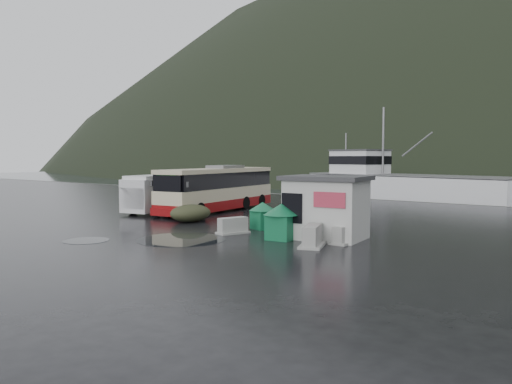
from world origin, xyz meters
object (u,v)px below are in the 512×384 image
Objects in this scene: waste_bin_left at (263,229)px; dome_tent at (191,222)px; coach_bus at (218,211)px; waste_bin_right at (281,240)px; fishing_trawler at (407,194)px; white_van at (161,212)px; ticket_kiosk at (326,238)px; jersey_barrier_a at (233,234)px; jersey_barrier_b at (344,243)px; jersey_barrier_c at (312,246)px.

waste_bin_left reaches higher than dome_tent.
waste_bin_right is (10.28, -7.17, 0.00)m from coach_bus.
fishing_trawler reaches higher than waste_bin_right.
white_van is at bearing 155.51° from dome_tent.
ticket_kiosk is 4.52m from jersey_barrier_a.
waste_bin_right is 2.82m from jersey_barrier_b.
coach_bus is 10.33m from jersey_barrier_a.
waste_bin_left is 0.78× the size of jersey_barrier_c.
dome_tent is 1.62× the size of jersey_barrier_a.
white_van is 3.75× the size of waste_bin_right.
jersey_barrier_c is at bearing -114.00° from jersey_barrier_b.
jersey_barrier_b is at bearing -34.14° from coach_bus.
ticket_kiosk is at bearing -8.42° from waste_bin_left.
jersey_barrier_a is at bearing -167.63° from ticket_kiosk.
white_van is at bearing 161.65° from waste_bin_right.
coach_bus is at bearing 147.60° from jersey_barrier_c.
ticket_kiosk is (1.42, 1.51, 0.00)m from waste_bin_right.
jersey_barrier_b is at bearing -24.52° from white_van.
jersey_barrier_c is at bearing -14.63° from dome_tent.
waste_bin_right is (12.83, -4.26, 0.00)m from white_van.
ticket_kiosk reaches higher than waste_bin_right.
ticket_kiosk is 2.22m from jersey_barrier_c.
white_van is 13.52m from waste_bin_right.
white_van is 27.37m from fishing_trawler.
coach_bus reaches higher than waste_bin_left.
waste_bin_left is 0.55× the size of dome_tent.
jersey_barrier_a is at bearing -95.47° from waste_bin_left.
fishing_trawler reaches higher than ticket_kiosk.
ticket_kiosk is 0.14× the size of fishing_trawler.
white_van reaches higher than jersey_barrier_b.
ticket_kiosk is at bearing 153.23° from jersey_barrier_b.
coach_bus is 6.90× the size of waste_bin_right.
jersey_barrier_c is 0.07× the size of fishing_trawler.
white_van is at bearing 168.10° from waste_bin_left.
dome_tent is 1.42× the size of jersey_barrier_c.
fishing_trawler is at bearing 95.96° from jersey_barrier_a.
jersey_barrier_b is (1.26, -0.64, 0.00)m from ticket_kiosk.
jersey_barrier_c is (4.65, -2.74, 0.00)m from waste_bin_left.
jersey_barrier_a is (-4.26, -1.51, 0.00)m from ticket_kiosk.
coach_bus reaches higher than jersey_barrier_a.
jersey_barrier_c is at bearing -64.27° from fishing_trawler.
waste_bin_left is at bearing -71.88° from fishing_trawler.
jersey_barrier_b is (5.32, -1.24, 0.00)m from waste_bin_left.
dome_tent is 0.10× the size of fishing_trawler.
coach_bus is 14.56m from jersey_barrier_c.
coach_bus reaches higher than ticket_kiosk.
waste_bin_right reaches higher than jersey_barrier_b.
waste_bin_left is at bearing 141.35° from waste_bin_right.
jersey_barrier_b is 31.15m from fishing_trawler.
fishing_trawler is at bearing 106.28° from jersey_barrier_b.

